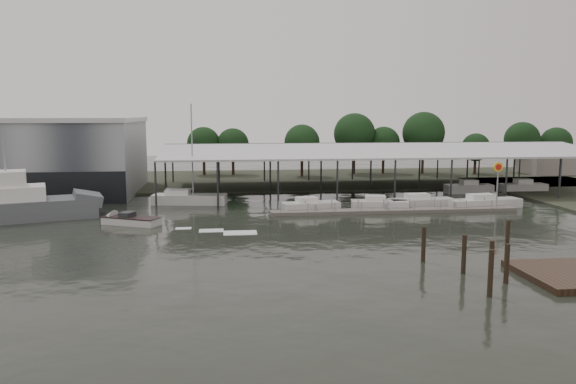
{
  "coord_description": "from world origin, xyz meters",
  "views": [
    {
      "loc": [
        -4.02,
        -50.27,
        11.05
      ],
      "look_at": [
        2.95,
        10.15,
        2.5
      ],
      "focal_mm": 35.0,
      "sensor_mm": 36.0,
      "label": 1
    }
  ],
  "objects": [
    {
      "name": "covered_boat_shed",
      "position": [
        17.0,
        28.0,
        6.13
      ],
      "size": [
        58.24,
        24.0,
        6.96
      ],
      "color": "#BABCBE",
      "rests_on": "ground"
    },
    {
      "name": "moored_cruiser_0",
      "position": [
        5.69,
        11.89,
        0.61
      ],
      "size": [
        6.76,
        3.14,
        1.7
      ],
      "rotation": [
        0.0,
        0.0,
        0.15
      ],
      "color": "silver",
      "rests_on": "ground"
    },
    {
      "name": "land_strip_far",
      "position": [
        0.0,
        42.0,
        0.1
      ],
      "size": [
        140.0,
        30.0,
        0.3
      ],
      "color": "#34382A",
      "rests_on": "ground"
    },
    {
      "name": "moored_cruiser_1",
      "position": [
        13.77,
        12.09,
        0.61
      ],
      "size": [
        6.8,
        3.39,
        1.7
      ],
      "rotation": [
        0.0,
        0.0,
        -0.19
      ],
      "color": "silver",
      "rests_on": "ground"
    },
    {
      "name": "storage_warehouse",
      "position": [
        -28.0,
        29.94,
        5.29
      ],
      "size": [
        24.5,
        20.5,
        10.5
      ],
      "color": "#91979B",
      "rests_on": "ground"
    },
    {
      "name": "distant_commercial_buildings",
      "position": [
        59.03,
        44.69,
        1.84
      ],
      "size": [
        22.0,
        8.0,
        4.0
      ],
      "color": "gray",
      "rests_on": "ground"
    },
    {
      "name": "speedboat_underway",
      "position": [
        -13.77,
        6.54,
        0.39
      ],
      "size": [
        16.36,
        8.99,
        2.0
      ],
      "rotation": [
        0.0,
        0.0,
        2.69
      ],
      "color": "silver",
      "rests_on": "ground"
    },
    {
      "name": "white_sailboat",
      "position": [
        -8.38,
        18.67,
        0.65
      ],
      "size": [
        9.25,
        3.86,
        12.39
      ],
      "rotation": [
        0.0,
        0.0,
        -0.14
      ],
      "color": "silver",
      "rests_on": "ground"
    },
    {
      "name": "horizon_tree_line",
      "position": [
        25.04,
        47.62,
        6.45
      ],
      "size": [
        69.93,
        9.91,
        11.33
      ],
      "color": "black",
      "rests_on": "ground"
    },
    {
      "name": "moored_cruiser_3",
      "position": [
        26.46,
        11.9,
        0.61
      ],
      "size": [
        9.04,
        3.44,
        1.7
      ],
      "rotation": [
        0.0,
        0.0,
        0.14
      ],
      "color": "silver",
      "rests_on": "ground"
    },
    {
      "name": "grey_trawler",
      "position": [
        -25.25,
        10.14,
        1.58
      ],
      "size": [
        16.76,
        9.31,
        8.84
      ],
      "rotation": [
        0.0,
        0.0,
        0.31
      ],
      "color": "#555B5E",
      "rests_on": "ground"
    },
    {
      "name": "mooring_pilings",
      "position": [
        13.56,
        -14.17,
        1.06
      ],
      "size": [
        7.51,
        9.7,
        3.53
      ],
      "color": "black",
      "rests_on": "ground"
    },
    {
      "name": "ground",
      "position": [
        0.0,
        0.0,
        0.0
      ],
      "size": [
        200.0,
        200.0,
        0.0
      ],
      "primitive_type": "plane",
      "color": "black",
      "rests_on": "ground"
    },
    {
      "name": "shell_fuel_sign",
      "position": [
        27.0,
        9.99,
        3.93
      ],
      "size": [
        1.1,
        0.18,
        5.55
      ],
      "color": "gray",
      "rests_on": "ground"
    },
    {
      "name": "floating_dock",
      "position": [
        15.0,
        10.0,
        0.2
      ],
      "size": [
        28.0,
        2.0,
        1.4
      ],
      "color": "slate",
      "rests_on": "ground"
    },
    {
      "name": "moored_cruiser_2",
      "position": [
        19.1,
        13.04,
        0.61
      ],
      "size": [
        7.95,
        2.85,
        1.7
      ],
      "rotation": [
        0.0,
        0.0,
        0.09
      ],
      "color": "silver",
      "rests_on": "ground"
    }
  ]
}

